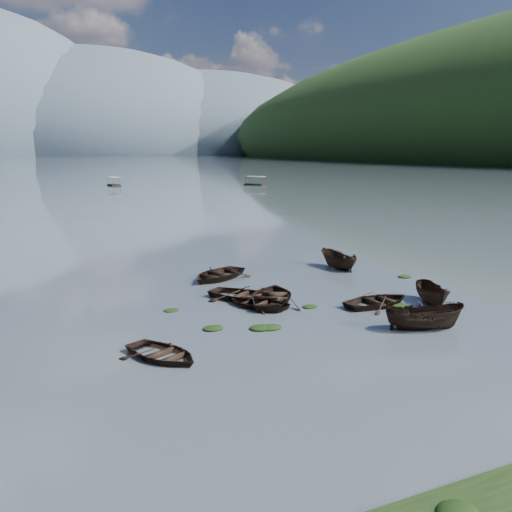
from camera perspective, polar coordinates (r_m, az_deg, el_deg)
name	(u,v)px	position (r m, az deg, el deg)	size (l,w,h in m)	color
ground_plane	(364,339)	(27.92, 10.78, -8.19)	(2400.00, 2400.00, 0.00)	#4B575E
haze_mtn_c	(91,154)	(934.31, -16.16, 9.76)	(520.00, 520.00, 260.00)	#475666
haze_mtn_d	(200,154)	(980.53, -5.58, 10.15)	(520.00, 520.00, 220.00)	#475666
rowboat_0	(163,358)	(25.43, -9.32, -10.06)	(2.79, 3.91, 0.81)	black
rowboat_1	(272,302)	(33.90, 1.64, -4.61)	(3.63, 5.08, 1.05)	black
rowboat_2	(424,329)	(30.09, 16.42, -7.05)	(1.50, 4.00, 1.55)	black
rowboat_3	(257,306)	(33.00, 0.09, -5.03)	(2.75, 3.86, 0.80)	black
rowboat_4	(378,305)	(33.91, 12.12, -4.85)	(3.11, 4.35, 0.90)	black
rowboat_5	(432,304)	(35.01, 17.19, -4.60)	(1.41, 3.74, 1.44)	black
rowboat_6	(244,299)	(34.43, -1.21, -4.37)	(3.23, 4.53, 0.94)	black
rowboat_7	(218,279)	(39.90, -3.85, -2.28)	(3.51, 4.92, 1.02)	black
rowboat_8	(338,268)	(43.64, 8.17, -1.24)	(1.49, 3.97, 1.53)	black
weed_clump_0	(261,329)	(28.95, 0.49, -7.31)	(1.17, 0.96, 0.26)	black
weed_clump_1	(213,329)	(28.98, -4.31, -7.32)	(1.08, 0.86, 0.24)	black
weed_clump_2	(271,329)	(29.02, 1.52, -7.27)	(1.13, 0.90, 0.24)	black
weed_clump_3	(359,308)	(33.17, 10.23, -5.13)	(0.96, 0.81, 0.21)	black
weed_clump_4	(400,307)	(33.81, 14.17, -4.99)	(1.25, 0.99, 0.26)	black
weed_clump_5	(171,311)	(32.40, -8.46, -5.46)	(0.88, 0.71, 0.19)	black
weed_clump_6	(310,307)	(32.91, 5.43, -5.13)	(0.92, 0.76, 0.19)	black
weed_clump_7	(405,277)	(41.61, 14.67, -2.07)	(1.03, 0.83, 0.23)	black
pontoon_centre	(114,186)	(143.80, -13.99, 6.83)	(2.22, 5.33, 2.04)	black
pontoon_right	(255,185)	(142.19, -0.08, 7.11)	(2.24, 5.38, 2.06)	black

